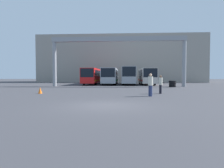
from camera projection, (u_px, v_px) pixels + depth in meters
ground_plane at (106, 106)px, 10.88m from camera, size 200.00×200.00×0.00m
building_backdrop at (121, 60)px, 55.04m from camera, size 42.86×12.00×12.09m
overhead_gantry at (118, 47)px, 30.86m from camera, size 20.75×0.80×7.69m
bus_slot_0 at (93, 75)px, 39.32m from camera, size 2.47×12.28×3.01m
bus_slot_1 at (110, 75)px, 38.95m from camera, size 2.58×11.99×3.03m
bus_slot_2 at (128, 75)px, 38.53m from camera, size 2.46×11.60×3.28m
bus_slot_3 at (147, 75)px, 37.84m from camera, size 2.53×10.62×3.00m
pedestrian_near_left at (150, 84)px, 15.85m from camera, size 0.38×0.38×1.82m
pedestrian_near_right at (160, 84)px, 18.21m from camera, size 0.35×0.35×1.69m
traffic_cone at (40, 90)px, 18.30m from camera, size 0.36×0.36×0.60m
tire_stack at (172, 84)px, 29.14m from camera, size 1.04×1.04×0.96m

